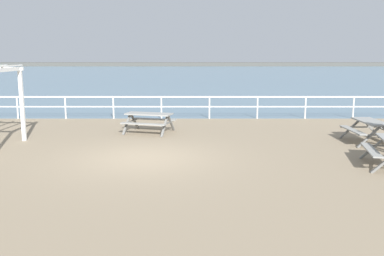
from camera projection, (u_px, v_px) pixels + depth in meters
The scene contains 6 objects.
ground_plane at pixel (145, 161), 12.68m from camera, with size 30.00×24.00×0.20m, color gray.
sea_band at pixel (184, 74), 64.61m from camera, with size 142.00×90.00×0.01m, color slate.
distant_shoreline at pixel (188, 66), 106.96m from camera, with size 142.00×6.00×1.80m, color #4C4C47.
seaward_railing at pixel (163, 103), 20.17m from camera, with size 23.07×0.07×1.08m.
picnic_table_near_right at pixel (373, 126), 14.68m from camera, with size 1.58×1.84×0.80m.
picnic_table_mid_centre at pixel (151, 118), 16.58m from camera, with size 2.14×1.93×0.80m.
Camera 1 is at (1.47, -12.31, 3.08)m, focal length 39.52 mm.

